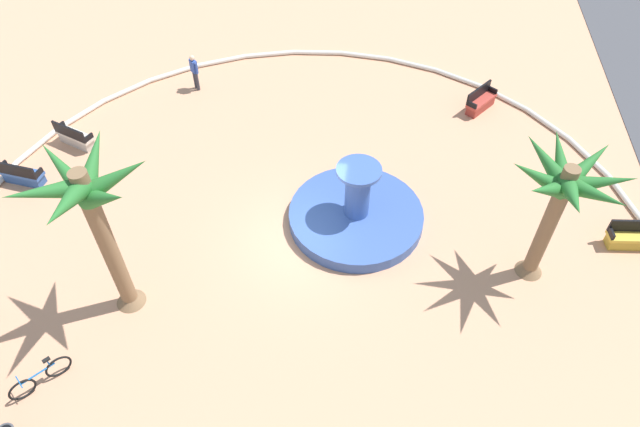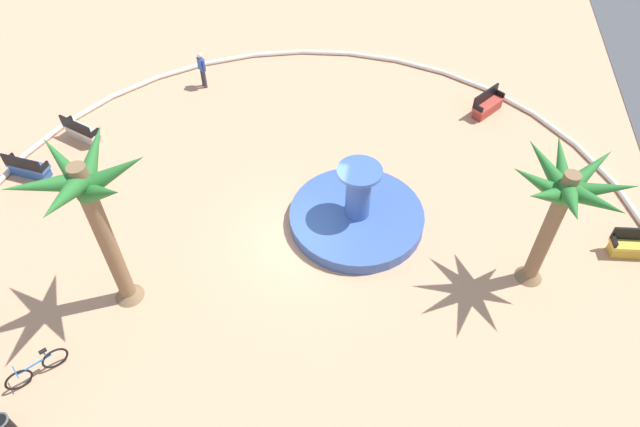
# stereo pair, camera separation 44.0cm
# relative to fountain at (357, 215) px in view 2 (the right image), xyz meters

# --- Properties ---
(ground_plane) EXTENTS (80.00, 80.00, 0.00)m
(ground_plane) POSITION_rel_fountain_xyz_m (1.07, -1.63, -0.33)
(ground_plane) COLOR tan
(plaza_curb) EXTENTS (23.43, 23.43, 0.20)m
(plaza_curb) POSITION_rel_fountain_xyz_m (1.07, -1.63, -0.23)
(plaza_curb) COLOR silver
(plaza_curb) RESTS_ON ground
(fountain) EXTENTS (4.60, 4.60, 2.43)m
(fountain) POSITION_rel_fountain_xyz_m (0.00, 0.00, 0.00)
(fountain) COLOR #38569E
(fountain) RESTS_ON ground
(palm_tree_near_fountain) EXTENTS (3.48, 3.41, 4.68)m
(palm_tree_near_fountain) POSITION_rel_fountain_xyz_m (1.44, 5.65, 3.20)
(palm_tree_near_fountain) COLOR brown
(palm_tree_near_fountain) RESTS_ON ground
(palm_tree_by_curb) EXTENTS (3.52, 3.28, 5.62)m
(palm_tree_by_curb) POSITION_rel_fountain_xyz_m (4.23, -6.49, 3.73)
(palm_tree_by_curb) COLOR brown
(palm_tree_by_curb) RESTS_ON ground
(bench_east) EXTENTS (1.05, 1.67, 1.00)m
(bench_east) POSITION_rel_fountain_xyz_m (-2.64, -11.24, 0.01)
(bench_east) COLOR beige
(bench_east) RESTS_ON ground
(bench_west) EXTENTS (0.71, 1.65, 1.00)m
(bench_west) POSITION_rel_fountain_xyz_m (-0.33, -12.24, 0.01)
(bench_west) COLOR #335BA8
(bench_west) RESTS_ON ground
(bench_north) EXTENTS (0.67, 1.64, 1.00)m
(bench_north) POSITION_rel_fountain_xyz_m (-0.10, 9.06, 0.01)
(bench_north) COLOR gold
(bench_north) RESTS_ON ground
(bench_southeast) EXTENTS (1.57, 1.37, 1.00)m
(bench_southeast) POSITION_rel_fountain_xyz_m (-7.07, 4.61, 0.01)
(bench_southeast) COLOR #B73D33
(bench_southeast) RESTS_ON ground
(trash_bin) EXTENTS (0.46, 0.46, 0.73)m
(trash_bin) POSITION_rel_fountain_xyz_m (8.74, -7.89, 0.05)
(trash_bin) COLOR black
(trash_bin) RESTS_ON ground
(bicycle_red_frame) EXTENTS (1.34, 1.17, 0.94)m
(bicycle_red_frame) POSITION_rel_fountain_xyz_m (7.13, -7.86, 0.05)
(bicycle_red_frame) COLOR black
(bicycle_red_frame) RESTS_ON ground
(person_pedestrian_stroll) EXTENTS (0.39, 0.41, 1.65)m
(person_pedestrian_stroll) POSITION_rel_fountain_xyz_m (-6.96, -7.61, 0.59)
(person_pedestrian_stroll) COLOR #33333D
(person_pedestrian_stroll) RESTS_ON ground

